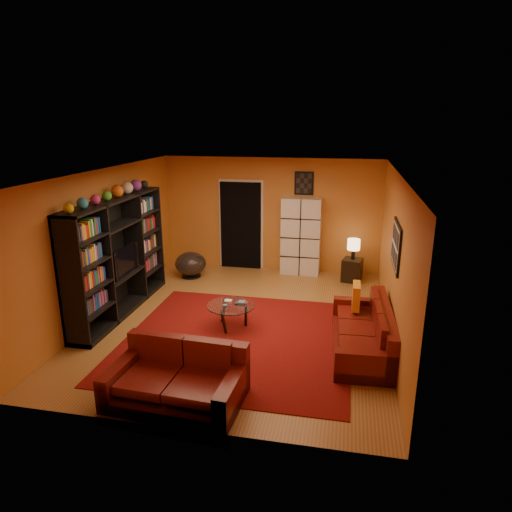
% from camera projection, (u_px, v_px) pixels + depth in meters
% --- Properties ---
extents(floor, '(6.00, 6.00, 0.00)m').
position_uv_depth(floor, '(242.00, 321.00, 8.08)').
color(floor, brown).
rests_on(floor, ground).
extents(ceiling, '(6.00, 6.00, 0.00)m').
position_uv_depth(ceiling, '(240.00, 173.00, 7.32)').
color(ceiling, white).
rests_on(ceiling, wall_back).
extents(wall_back, '(6.00, 0.00, 6.00)m').
position_uv_depth(wall_back, '(271.00, 215.00, 10.52)').
color(wall_back, '#BD6C29').
rests_on(wall_back, floor).
extents(wall_front, '(6.00, 0.00, 6.00)m').
position_uv_depth(wall_front, '(177.00, 326.00, 4.89)').
color(wall_front, '#BD6C29').
rests_on(wall_front, floor).
extents(wall_left, '(0.00, 6.00, 6.00)m').
position_uv_depth(wall_left, '(105.00, 243.00, 8.18)').
color(wall_left, '#BD6C29').
rests_on(wall_left, floor).
extents(wall_right, '(0.00, 6.00, 6.00)m').
position_uv_depth(wall_right, '(394.00, 259.00, 7.23)').
color(wall_right, '#BD6C29').
rests_on(wall_right, floor).
extents(rug, '(3.60, 3.60, 0.01)m').
position_uv_depth(rug, '(238.00, 339.00, 7.40)').
color(rug, '#590A0A').
rests_on(rug, floor).
extents(doorway, '(0.95, 0.10, 2.04)m').
position_uv_depth(doorway, '(241.00, 226.00, 10.69)').
color(doorway, black).
rests_on(doorway, floor).
extents(wall_art_right, '(0.03, 1.00, 0.70)m').
position_uv_depth(wall_art_right, '(396.00, 246.00, 6.86)').
color(wall_art_right, black).
rests_on(wall_art_right, wall_right).
extents(wall_art_back, '(0.42, 0.03, 0.52)m').
position_uv_depth(wall_art_back, '(304.00, 183.00, 10.14)').
color(wall_art_back, black).
rests_on(wall_art_back, wall_back).
extents(entertainment_unit, '(0.45, 3.00, 2.10)m').
position_uv_depth(entertainment_unit, '(118.00, 257.00, 8.21)').
color(entertainment_unit, black).
rests_on(entertainment_unit, floor).
extents(tv, '(0.90, 0.12, 0.52)m').
position_uv_depth(tv, '(121.00, 260.00, 8.23)').
color(tv, black).
rests_on(tv, entertainment_unit).
extents(sofa, '(0.94, 2.11, 0.85)m').
position_uv_depth(sofa, '(367.00, 333.00, 6.99)').
color(sofa, '#550E0B').
rests_on(sofa, rug).
extents(loveseat, '(1.72, 1.09, 0.85)m').
position_uv_depth(loveseat, '(179.00, 378.00, 5.78)').
color(loveseat, '#550E0B').
rests_on(loveseat, rug).
extents(throw_pillow, '(0.12, 0.42, 0.42)m').
position_uv_depth(throw_pillow, '(356.00, 296.00, 7.51)').
color(throw_pillow, orange).
rests_on(throw_pillow, sofa).
extents(coffee_table, '(0.81, 0.81, 0.40)m').
position_uv_depth(coffee_table, '(231.00, 308.00, 7.71)').
color(coffee_table, silver).
rests_on(coffee_table, floor).
extents(storage_cabinet, '(0.88, 0.40, 1.75)m').
position_uv_depth(storage_cabinet, '(301.00, 236.00, 10.31)').
color(storage_cabinet, silver).
rests_on(storage_cabinet, floor).
extents(bowl_chair, '(0.70, 0.70, 0.57)m').
position_uv_depth(bowl_chair, '(191.00, 264.00, 10.23)').
color(bowl_chair, black).
rests_on(bowl_chair, floor).
extents(side_table, '(0.48, 0.48, 0.50)m').
position_uv_depth(side_table, '(352.00, 270.00, 9.98)').
color(side_table, black).
rests_on(side_table, floor).
extents(table_lamp, '(0.27, 0.27, 0.45)m').
position_uv_depth(table_lamp, '(354.00, 245.00, 9.82)').
color(table_lamp, black).
rests_on(table_lamp, side_table).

